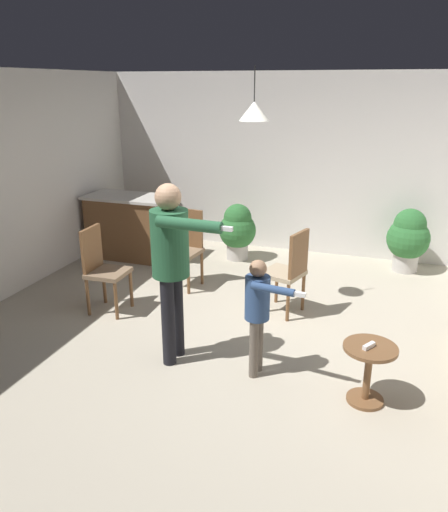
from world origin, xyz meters
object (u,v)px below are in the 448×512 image
side_table_by_couch (368,367)px  potted_plant_by_wall (237,229)px  person_adult (172,255)px  dining_chair_near_wall (289,269)px  dining_chair_centre_back (185,245)px  potted_plant_corner (408,237)px  spare_remote_on_table (369,346)px  kitchen_counter (130,226)px  person_child (258,305)px  dining_chair_by_counter (102,266)px

side_table_by_couch → potted_plant_by_wall: 3.69m
person_adult → dining_chair_near_wall: bearing=151.5°
dining_chair_centre_back → potted_plant_corner: dining_chair_centre_back is taller
spare_remote_on_table → dining_chair_near_wall: bearing=123.0°
person_adult → potted_plant_by_wall: (-0.29, 2.94, -0.60)m
kitchen_counter → side_table_by_couch: bearing=-35.7°
dining_chair_near_wall → potted_plant_corner: size_ratio=1.11×
person_child → potted_plant_by_wall: size_ratio=1.31×
spare_remote_on_table → kitchen_counter: bearing=143.9°
kitchen_counter → dining_chair_near_wall: 2.93m
side_table_by_couch → dining_chair_near_wall: size_ratio=0.52×
potted_plant_corner → kitchen_counter: bearing=-169.9°
dining_chair_centre_back → potted_plant_by_wall: dining_chair_centre_back is taller
dining_chair_centre_back → potted_plant_corner: bearing=-144.8°
potted_plant_corner → dining_chair_centre_back: bearing=-151.7°
potted_plant_by_wall → dining_chair_centre_back: bearing=-105.8°
person_child → dining_chair_near_wall: size_ratio=1.11×
side_table_by_couch → kitchen_counter: bearing=144.3°
dining_chair_by_counter → dining_chair_near_wall: same height
person_adult → potted_plant_corner: bearing=149.5°
person_child → dining_chair_near_wall: (-0.00, 1.34, -0.14)m
spare_remote_on_table → side_table_by_couch: bearing=65.1°
person_child → spare_remote_on_table: person_child is taller
kitchen_counter → side_table_by_couch: kitchen_counter is taller
kitchen_counter → person_child: person_child is taller
person_child → potted_plant_by_wall: bearing=-151.8°
person_adult → spare_remote_on_table: bearing=88.4°
kitchen_counter → person_child: bearing=-43.1°
dining_chair_near_wall → spare_remote_on_table: 1.76m
dining_chair_near_wall → potted_plant_corner: (1.30, 1.89, -0.05)m
side_table_by_couch → spare_remote_on_table: 0.21m
dining_chair_by_counter → person_adult: bearing=57.8°
kitchen_counter → spare_remote_on_table: size_ratio=9.69×
dining_chair_near_wall → dining_chair_centre_back: 1.50m
person_adult → dining_chair_centre_back: bearing=-157.6°
kitchen_counter → side_table_by_couch: (3.66, -2.63, -0.15)m
kitchen_counter → person_adult: person_adult is taller
dining_chair_centre_back → person_adult: bearing=116.5°
dining_chair_near_wall → potted_plant_corner: dining_chair_near_wall is taller
side_table_by_couch → spare_remote_on_table: size_ratio=4.00×
kitchen_counter → dining_chair_by_counter: (0.64, -1.79, 0.07)m
dining_chair_near_wall → potted_plant_corner: 2.30m
side_table_by_couch → potted_plant_by_wall: (-2.08, 3.05, 0.14)m
dining_chair_centre_back → spare_remote_on_table: (2.40, -1.89, -0.01)m
spare_remote_on_table → potted_plant_corner: bearing=84.2°
person_child → dining_chair_near_wall: 1.35m
potted_plant_by_wall → dining_chair_near_wall: bearing=-55.3°
dining_chair_by_counter → spare_remote_on_table: 3.13m
person_adult → dining_chair_by_counter: (-1.23, 0.73, -0.52)m
kitchen_counter → person_adult: (1.87, -2.52, 0.59)m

